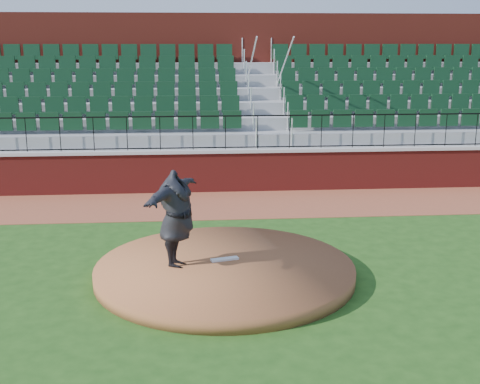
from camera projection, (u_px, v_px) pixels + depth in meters
name	position (u px, v px, depth m)	size (l,w,h in m)	color
ground	(246.00, 274.00, 12.20)	(90.00, 90.00, 0.00)	#1E4513
warning_track	(229.00, 204.00, 17.43)	(34.00, 3.20, 0.01)	brown
field_wall	(226.00, 172.00, 18.84)	(34.00, 0.35, 1.20)	maroon
wall_cap	(226.00, 151.00, 18.68)	(34.00, 0.45, 0.10)	#B7B7B7
wall_railing	(225.00, 133.00, 18.55)	(34.00, 0.05, 1.00)	black
seating_stands	(221.00, 107.00, 21.07)	(34.00, 5.10, 4.60)	gray
concourse_wall	(217.00, 87.00, 23.68)	(34.00, 0.50, 5.50)	maroon
pitchers_mound	(225.00, 270.00, 12.03)	(5.03, 5.03, 0.25)	brown
pitching_rubber	(225.00, 259.00, 12.24)	(0.56, 0.14, 0.04)	silver
pitcher	(176.00, 219.00, 11.71)	(2.32, 0.63, 1.89)	black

